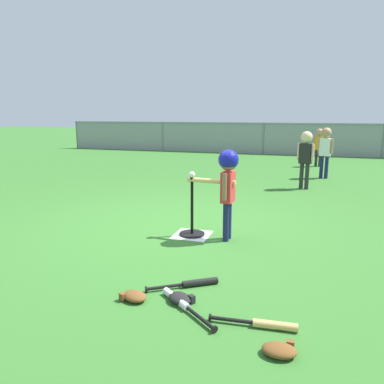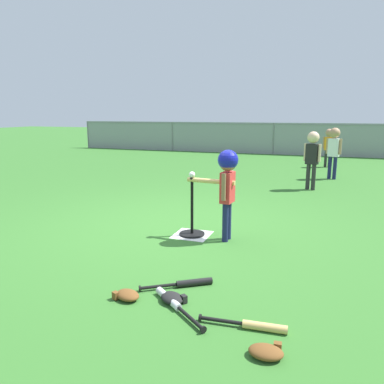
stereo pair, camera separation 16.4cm
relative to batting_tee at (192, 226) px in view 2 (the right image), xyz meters
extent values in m
plane|color=#336B28|center=(-0.37, 0.33, -0.12)|extent=(60.00, 60.00, 0.00)
cube|color=white|center=(0.00, 0.00, -0.12)|extent=(0.44, 0.44, 0.01)
cylinder|color=black|center=(0.00, 0.00, -0.11)|extent=(0.32, 0.32, 0.03)
cylinder|color=black|center=(0.00, 0.00, 0.26)|extent=(0.04, 0.04, 0.70)
cylinder|color=black|center=(0.00, 0.00, 0.60)|extent=(0.06, 0.06, 0.02)
sphere|color=white|center=(0.00, 0.00, 0.65)|extent=(0.07, 0.07, 0.07)
cylinder|color=#191E4C|center=(0.45, -0.09, 0.11)|extent=(0.07, 0.07, 0.47)
cylinder|color=#191E4C|center=(0.46, 0.01, 0.11)|extent=(0.07, 0.07, 0.47)
cube|color=red|center=(0.45, -0.04, 0.53)|extent=(0.14, 0.22, 0.36)
cylinder|color=#8C6647|center=(0.44, -0.17, 0.55)|extent=(0.05, 0.05, 0.31)
cylinder|color=#8C6647|center=(0.47, 0.09, 0.55)|extent=(0.05, 0.05, 0.31)
sphere|color=#8C6647|center=(0.45, -0.04, 0.82)|extent=(0.21, 0.21, 0.21)
sphere|color=#141999|center=(0.45, -0.04, 0.85)|extent=(0.24, 0.24, 0.24)
cylinder|color=#DBB266|center=(0.25, -0.02, 0.58)|extent=(0.60, 0.11, 0.06)
cylinder|color=#262626|center=(1.60, 6.93, 0.12)|extent=(0.07, 0.07, 0.48)
cylinder|color=#262626|center=(1.50, 6.95, 0.12)|extent=(0.07, 0.07, 0.48)
cube|color=orange|center=(1.55, 6.94, 0.54)|extent=(0.23, 0.17, 0.37)
cylinder|color=tan|center=(1.68, 6.91, 0.57)|extent=(0.05, 0.05, 0.32)
cylinder|color=tan|center=(1.42, 6.97, 0.57)|extent=(0.05, 0.05, 0.32)
sphere|color=tan|center=(1.55, 6.94, 0.84)|extent=(0.21, 0.21, 0.21)
cylinder|color=#191E4C|center=(1.71, 4.90, 0.14)|extent=(0.08, 0.08, 0.52)
cylinder|color=#191E4C|center=(1.60, 4.93, 0.14)|extent=(0.08, 0.08, 0.52)
cube|color=white|center=(1.66, 4.91, 0.61)|extent=(0.26, 0.21, 0.41)
cylinder|color=tan|center=(1.80, 4.87, 0.63)|extent=(0.06, 0.06, 0.35)
cylinder|color=tan|center=(1.52, 4.96, 0.63)|extent=(0.06, 0.06, 0.35)
sphere|color=tan|center=(1.66, 4.91, 0.94)|extent=(0.23, 0.23, 0.23)
cylinder|color=#262626|center=(1.31, 3.44, 0.14)|extent=(0.08, 0.08, 0.51)
cylinder|color=#262626|center=(1.20, 3.48, 0.14)|extent=(0.08, 0.08, 0.51)
cube|color=black|center=(1.25, 3.46, 0.59)|extent=(0.26, 0.21, 0.40)
cylinder|color=beige|center=(1.39, 3.41, 0.62)|extent=(0.06, 0.06, 0.34)
cylinder|color=beige|center=(1.12, 3.51, 0.62)|extent=(0.06, 0.06, 0.34)
sphere|color=beige|center=(1.25, 3.46, 0.91)|extent=(0.23, 0.23, 0.23)
cylinder|color=silver|center=(0.40, -1.67, -0.09)|extent=(0.31, 0.26, 0.06)
cylinder|color=black|center=(0.67, -1.88, -0.09)|extent=(0.29, 0.24, 0.03)
cylinder|color=black|center=(0.80, -1.99, -0.09)|extent=(0.04, 0.05, 0.05)
cylinder|color=#DBB266|center=(1.20, -1.81, -0.09)|extent=(0.32, 0.08, 0.06)
cylinder|color=black|center=(0.89, -1.84, -0.09)|extent=(0.31, 0.05, 0.03)
cylinder|color=black|center=(0.73, -1.85, -0.09)|extent=(0.02, 0.05, 0.05)
cylinder|color=black|center=(0.50, -1.32, -0.09)|extent=(0.30, 0.23, 0.06)
cylinder|color=black|center=(0.23, -1.50, -0.09)|extent=(0.28, 0.20, 0.03)
cylinder|color=black|center=(0.10, -1.58, -0.09)|extent=(0.04, 0.05, 0.05)
ellipsoid|color=black|center=(0.42, -1.66, -0.08)|extent=(0.27, 0.26, 0.07)
cube|color=black|center=(0.52, -1.64, -0.08)|extent=(0.06, 0.06, 0.06)
ellipsoid|color=brown|center=(1.25, -2.10, -0.08)|extent=(0.23, 0.17, 0.07)
cube|color=brown|center=(1.31, -2.03, -0.08)|extent=(0.05, 0.04, 0.06)
ellipsoid|color=brown|center=(0.06, -1.73, -0.08)|extent=(0.27, 0.23, 0.07)
cube|color=brown|center=(-0.03, -1.77, -0.08)|extent=(0.06, 0.06, 0.06)
cylinder|color=slate|center=(-8.37, 9.81, 0.46)|extent=(0.06, 0.06, 1.15)
cylinder|color=slate|center=(-4.37, 9.81, 0.46)|extent=(0.06, 0.06, 1.15)
cylinder|color=slate|center=(-0.37, 9.81, 0.46)|extent=(0.06, 0.06, 1.15)
cube|color=gray|center=(-0.37, 9.81, 0.97)|extent=(16.00, 0.03, 0.03)
cube|color=gray|center=(-0.37, 9.81, 0.46)|extent=(16.00, 0.01, 1.15)
camera|label=1|loc=(1.36, -4.27, 1.38)|focal=35.11mm
camera|label=2|loc=(1.52, -4.22, 1.38)|focal=35.11mm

